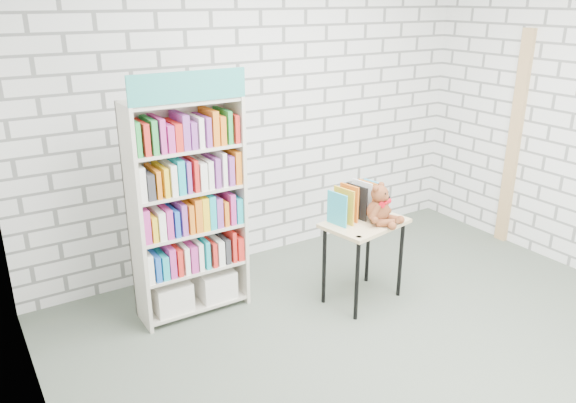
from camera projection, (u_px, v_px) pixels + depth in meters
ground at (405, 353)px, 3.96m from camera, size 4.50×4.50×0.00m
room_shell at (426, 101)px, 3.35m from camera, size 4.52×4.02×2.81m
bookshelf at (188, 208)px, 4.23m from camera, size 0.85×0.33×1.90m
display_table at (364, 233)px, 4.48m from camera, size 0.72×0.56×0.69m
table_books at (356, 202)px, 4.47m from camera, size 0.48×0.28×0.27m
teddy_bear at (381, 208)px, 4.37m from camera, size 0.30×0.29×0.32m
door_trim at (514, 140)px, 5.47m from camera, size 0.05×0.12×2.10m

